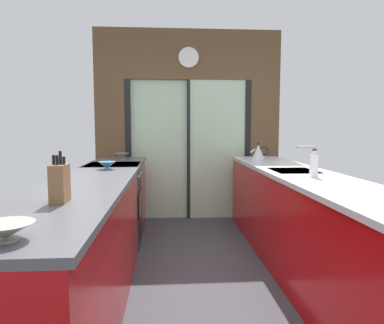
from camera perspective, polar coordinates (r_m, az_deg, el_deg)
name	(u,v)px	position (r m, az deg, el deg)	size (l,w,h in m)	color
ground_plane	(200,266)	(3.57, 1.25, -16.39)	(5.04, 7.60, 0.02)	#38383D
back_wall_unit	(188,114)	(5.11, -0.59, 7.84)	(2.64, 0.12, 2.70)	brown
left_counter_run	(93,234)	(3.01, -15.70, -11.21)	(0.62, 3.80, 0.92)	#AD0C0F
right_counter_run	(304,225)	(3.34, 17.71, -9.61)	(0.62, 3.80, 0.92)	#AD0C0F
sink_faucet	(311,154)	(3.53, 18.71, 1.30)	(0.19, 0.02, 0.24)	#B7BABC
oven_range	(114,205)	(4.08, -12.50, -6.84)	(0.60, 0.60, 0.92)	black
mixing_bowl_near	(5,231)	(1.45, -27.93, -9.83)	(0.20, 0.20, 0.06)	gray
mixing_bowl_mid	(107,165)	(3.52, -13.55, -0.50)	(0.17, 0.17, 0.08)	teal
mixing_bowl_far	(122,156)	(4.64, -11.24, 0.99)	(0.18, 0.18, 0.08)	gray
knife_block	(60,183)	(2.04, -20.60, -3.18)	(0.08, 0.14, 0.28)	brown
kettle	(258,151)	(4.73, 10.68, 1.69)	(0.25, 0.16, 0.21)	#B7BABC
soap_bottle	(314,165)	(3.05, 19.09, -0.51)	(0.07, 0.07, 0.23)	silver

